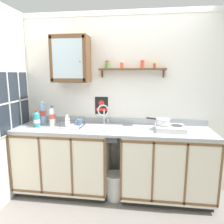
% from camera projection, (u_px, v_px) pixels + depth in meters
% --- Properties ---
extents(floor, '(5.63, 5.63, 0.00)m').
position_uv_depth(floor, '(107.00, 212.00, 2.58)').
color(floor, slate).
rests_on(floor, ground).
extents(back_wall, '(3.23, 0.07, 2.50)m').
position_uv_depth(back_wall, '(115.00, 101.00, 3.07)').
color(back_wall, silver).
rests_on(back_wall, ground).
extents(lower_cabinet_run, '(1.27, 0.62, 0.91)m').
position_uv_depth(lower_cabinet_run, '(65.00, 160.00, 2.99)').
color(lower_cabinet_run, black).
rests_on(lower_cabinet_run, ground).
extents(lower_cabinet_run_right, '(1.17, 0.62, 0.91)m').
position_uv_depth(lower_cabinet_run_right, '(166.00, 166.00, 2.80)').
color(lower_cabinet_run_right, black).
rests_on(lower_cabinet_run_right, ground).
extents(countertop, '(2.59, 0.64, 0.03)m').
position_uv_depth(countertop, '(112.00, 130.00, 2.81)').
color(countertop, '#9EA3A8').
rests_on(countertop, lower_cabinet_run).
extents(backsplash, '(2.59, 0.02, 0.08)m').
position_uv_depth(backsplash, '(114.00, 121.00, 3.09)').
color(backsplash, '#9EA3A8').
rests_on(backsplash, countertop).
extents(sink, '(0.54, 0.45, 0.44)m').
position_uv_depth(sink, '(102.00, 130.00, 2.87)').
color(sink, silver).
rests_on(sink, countertop).
extents(hot_plate_stove, '(0.36, 0.32, 0.07)m').
position_uv_depth(hot_plate_stove, '(170.00, 128.00, 2.70)').
color(hot_plate_stove, silver).
rests_on(hot_plate_stove, countertop).
extents(saucepan, '(0.30, 0.20, 0.08)m').
position_uv_depth(saucepan, '(163.00, 121.00, 2.72)').
color(saucepan, silver).
rests_on(saucepan, hot_plate_stove).
extents(bottle_water_blue_0, '(0.08, 0.08, 0.33)m').
position_uv_depth(bottle_water_blue_0, '(43.00, 113.00, 3.01)').
color(bottle_water_blue_0, '#8CB7E0').
rests_on(bottle_water_blue_0, countertop).
extents(bottle_opaque_white_1, '(0.08, 0.08, 0.28)m').
position_uv_depth(bottle_opaque_white_1, '(52.00, 117.00, 2.92)').
color(bottle_opaque_white_1, white).
rests_on(bottle_opaque_white_1, countertop).
extents(bottle_detergent_teal_2, '(0.09, 0.09, 0.24)m').
position_uv_depth(bottle_detergent_teal_2, '(37.00, 119.00, 2.88)').
color(bottle_detergent_teal_2, teal).
rests_on(bottle_detergent_teal_2, countertop).
extents(dish_rack, '(0.28, 0.28, 0.17)m').
position_uv_depth(dish_rack, '(72.00, 125.00, 2.89)').
color(dish_rack, '#B2B2B7').
rests_on(dish_rack, countertop).
extents(mug, '(0.09, 0.10, 0.09)m').
position_uv_depth(mug, '(79.00, 123.00, 2.95)').
color(mug, '#3F6699').
rests_on(mug, countertop).
extents(wall_cabinet, '(0.50, 0.31, 0.62)m').
position_uv_depth(wall_cabinet, '(71.00, 59.00, 2.88)').
color(wall_cabinet, brown).
extents(spice_shelf, '(0.91, 0.14, 0.23)m').
position_uv_depth(spice_shelf, '(131.00, 68.00, 2.87)').
color(spice_shelf, brown).
extents(warning_sign, '(0.19, 0.01, 0.25)m').
position_uv_depth(warning_sign, '(102.00, 106.00, 3.08)').
color(warning_sign, black).
extents(window, '(0.03, 0.73, 0.82)m').
position_uv_depth(window, '(14.00, 102.00, 2.84)').
color(window, '#262D38').
extents(trash_bin, '(0.28, 0.28, 0.34)m').
position_uv_depth(trash_bin, '(115.00, 185.00, 2.84)').
color(trash_bin, silver).
rests_on(trash_bin, ground).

